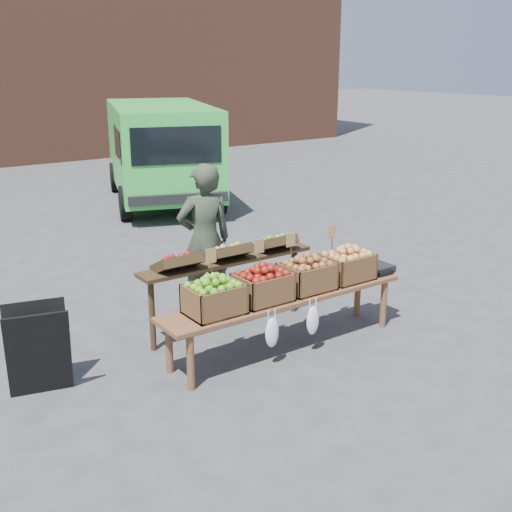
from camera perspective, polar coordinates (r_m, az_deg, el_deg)
ground at (r=7.01m, az=5.75°, el=-6.61°), size 80.00×80.00×0.00m
delivery_van at (r=13.09m, az=-8.40°, el=8.94°), size 3.34×4.76×1.94m
vendor at (r=7.21m, az=-4.60°, el=1.43°), size 0.70×0.53×1.73m
chalkboard_sign at (r=5.91m, az=-18.81°, el=-7.88°), size 0.59×0.41×0.81m
back_table at (r=6.83m, az=-2.50°, el=-2.50°), size 2.10×0.44×1.04m
display_bench at (r=6.48m, az=2.57°, el=-5.86°), size 2.70×0.56×0.57m
crate_golden_apples at (r=5.88m, az=-3.76°, el=-3.86°), size 0.50×0.40×0.28m
crate_russet_pears at (r=6.17m, az=0.60°, el=-2.81°), size 0.50×0.40×0.28m
crate_red_apples at (r=6.49m, az=4.54°, el=-1.84°), size 0.50×0.40×0.28m
crate_green_apples at (r=6.83m, az=8.10°, el=-0.95°), size 0.50×0.40×0.28m
weighing_scale at (r=7.15m, az=10.55°, el=-1.09°), size 0.34×0.30×0.08m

